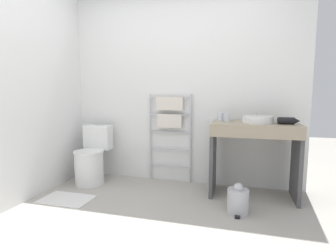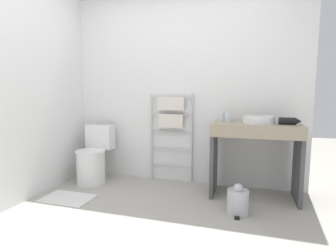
# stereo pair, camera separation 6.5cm
# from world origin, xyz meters

# --- Properties ---
(ground_plane) EXTENTS (12.00, 12.00, 0.00)m
(ground_plane) POSITION_xyz_m (0.00, 0.00, 0.00)
(ground_plane) COLOR #A8A399
(wall_back) EXTENTS (3.15, 0.12, 2.47)m
(wall_back) POSITION_xyz_m (0.00, 1.58, 1.23)
(wall_back) COLOR white
(wall_back) RESTS_ON ground_plane
(wall_side) EXTENTS (0.12, 2.25, 2.47)m
(wall_side) POSITION_xyz_m (-1.51, 0.76, 1.23)
(wall_side) COLOR white
(wall_side) RESTS_ON ground_plane
(toilet) EXTENTS (0.38, 0.52, 0.76)m
(toilet) POSITION_xyz_m (-1.09, 1.16, 0.31)
(toilet) COLOR white
(toilet) RESTS_ON ground_plane
(towel_radiator) EXTENTS (0.58, 0.06, 1.17)m
(towel_radiator) POSITION_xyz_m (-0.11, 1.47, 0.82)
(towel_radiator) COLOR silver
(towel_radiator) RESTS_ON ground_plane
(vanity_counter) EXTENTS (0.95, 0.55, 0.85)m
(vanity_counter) POSITION_xyz_m (0.94, 1.21, 0.57)
(vanity_counter) COLOR gray
(vanity_counter) RESTS_ON ground_plane
(sink_basin) EXTENTS (0.33, 0.33, 0.08)m
(sink_basin) POSITION_xyz_m (0.97, 1.21, 0.89)
(sink_basin) COLOR white
(sink_basin) RESTS_ON vanity_counter
(faucet) EXTENTS (0.02, 0.10, 0.11)m
(faucet) POSITION_xyz_m (0.97, 1.39, 0.92)
(faucet) COLOR silver
(faucet) RESTS_ON vanity_counter
(cup_near_wall) EXTENTS (0.07, 0.07, 0.10)m
(cup_near_wall) POSITION_xyz_m (0.55, 1.39, 0.90)
(cup_near_wall) COLOR silver
(cup_near_wall) RESTS_ON vanity_counter
(cup_near_edge) EXTENTS (0.07, 0.07, 0.09)m
(cup_near_edge) POSITION_xyz_m (0.64, 1.32, 0.90)
(cup_near_edge) COLOR silver
(cup_near_edge) RESTS_ON vanity_counter
(hair_dryer) EXTENTS (0.22, 0.18, 0.08)m
(hair_dryer) POSITION_xyz_m (1.26, 1.17, 0.89)
(hair_dryer) COLOR black
(hair_dryer) RESTS_ON vanity_counter
(trash_bin) EXTENTS (0.21, 0.24, 0.31)m
(trash_bin) POSITION_xyz_m (0.79, 0.72, 0.13)
(trash_bin) COLOR #B7B7BC
(trash_bin) RESTS_ON ground_plane
(bath_mat) EXTENTS (0.56, 0.36, 0.01)m
(bath_mat) POSITION_xyz_m (-1.05, 0.56, 0.01)
(bath_mat) COLOR silver
(bath_mat) RESTS_ON ground_plane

